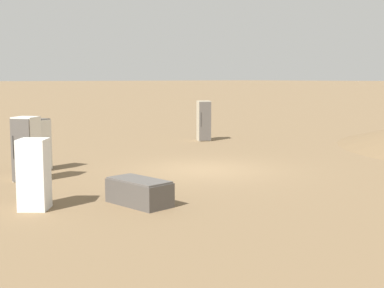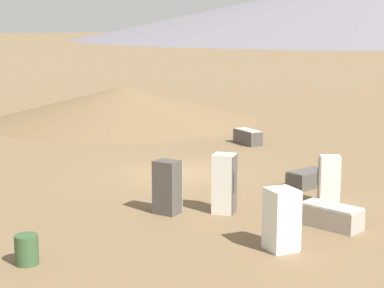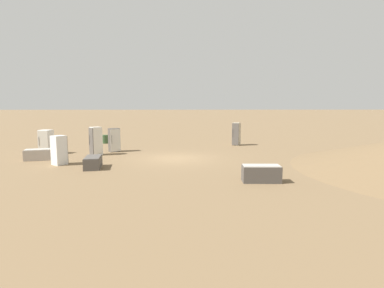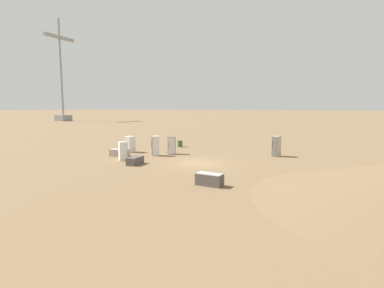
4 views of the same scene
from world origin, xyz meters
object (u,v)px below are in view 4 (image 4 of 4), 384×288
object	(u,v)px
discarded_fridge_4	(209,179)
discarded_fridge_5	(135,161)
discarded_fridge_6	(120,153)
discarded_fridge_7	(123,151)
discarded_fridge_3	(155,146)
discarded_fridge_2	(130,144)
power_pylon_0	(62,90)
rusty_barrel	(180,144)
discarded_fridge_1	(172,146)
discarded_fridge_0	(276,146)

from	to	relation	value
discarded_fridge_4	discarded_fridge_5	bearing A→B (deg)	70.55
discarded_fridge_6	discarded_fridge_7	size ratio (longest dim) A/B	1.17
discarded_fridge_3	discarded_fridge_7	size ratio (longest dim) A/B	1.16
discarded_fridge_2	power_pylon_0	bearing A→B (deg)	-27.01
discarded_fridge_7	rusty_barrel	distance (m)	10.11
discarded_fridge_1	rusty_barrel	distance (m)	5.51
discarded_fridge_3	discarded_fridge_6	bearing A→B (deg)	81.50
discarded_fridge_0	discarded_fridge_3	distance (m)	11.49
discarded_fridge_2	discarded_fridge_4	size ratio (longest dim) A/B	0.99
rusty_barrel	power_pylon_0	bearing A→B (deg)	56.81
discarded_fridge_4	discarded_fridge_6	bearing A→B (deg)	66.27
discarded_fridge_0	discarded_fridge_7	distance (m)	14.17
discarded_fridge_0	discarded_fridge_2	world-z (taller)	discarded_fridge_0
power_pylon_0	discarded_fridge_4	xyz separation A→B (m)	(-59.11, -77.14, -10.20)
discarded_fridge_0	discarded_fridge_5	bearing A→B (deg)	71.22
power_pylon_0	rusty_barrel	distance (m)	81.40
discarded_fridge_5	discarded_fridge_7	bearing A→B (deg)	145.20
discarded_fridge_0	discarded_fridge_4	world-z (taller)	discarded_fridge_0
power_pylon_0	rusty_barrel	bearing A→B (deg)	-123.19
discarded_fridge_7	rusty_barrel	xyz separation A→B (m)	(10.10, -0.45, -0.44)
power_pylon_0	rusty_barrel	size ratio (longest dim) A/B	45.20
discarded_fridge_3	discarded_fridge_6	world-z (taller)	discarded_fridge_3
discarded_fridge_1	discarded_fridge_6	bearing A→B (deg)	14.70
discarded_fridge_5	discarded_fridge_7	distance (m)	2.44
power_pylon_0	discarded_fridge_6	size ratio (longest dim) A/B	17.76
discarded_fridge_1	discarded_fridge_5	distance (m)	6.06
discarded_fridge_0	discarded_fridge_1	bearing A→B (deg)	45.39
discarded_fridge_0	discarded_fridge_7	xyz separation A→B (m)	(-7.78, 11.84, -0.14)
discarded_fridge_3	rusty_barrel	size ratio (longest dim) A/B	2.51
discarded_fridge_6	rusty_barrel	bearing A→B (deg)	153.26
discarded_fridge_0	discarded_fridge_1	distance (m)	10.09
discarded_fridge_6	discarded_fridge_0	bearing A→B (deg)	101.87
power_pylon_0	discarded_fridge_3	size ratio (longest dim) A/B	18.02
discarded_fridge_0	discarded_fridge_5	world-z (taller)	discarded_fridge_0
discarded_fridge_4	rusty_barrel	bearing A→B (deg)	38.03
discarded_fridge_7	discarded_fridge_2	bearing A→B (deg)	159.12
discarded_fridge_2	discarded_fridge_6	distance (m)	2.62
discarded_fridge_4	discarded_fridge_6	size ratio (longest dim) A/B	0.87
discarded_fridge_3	discarded_fridge_5	xyz separation A→B (m)	(-4.53, -0.88, -0.64)
rusty_barrel	discarded_fridge_6	bearing A→B (deg)	165.49
discarded_fridge_7	rusty_barrel	bearing A→B (deg)	127.58
discarded_fridge_1	discarded_fridge_6	xyz separation A→B (m)	(-3.17, 3.90, -0.51)
discarded_fridge_7	discarded_fridge_5	bearing A→B (deg)	11.30
discarded_fridge_2	rusty_barrel	size ratio (longest dim) A/B	2.19
power_pylon_0	discarded_fridge_3	xyz separation A→B (m)	(-50.93, -68.36, -9.62)
power_pylon_0	discarded_fridge_7	size ratio (longest dim) A/B	20.84
discarded_fridge_6	discarded_fridge_7	distance (m)	2.48
discarded_fridge_2	discarded_fridge_0	bearing A→B (deg)	-155.18
discarded_fridge_0	discarded_fridge_7	bearing A→B (deg)	62.02
discarded_fridge_7	discarded_fridge_1	bearing A→B (deg)	106.10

